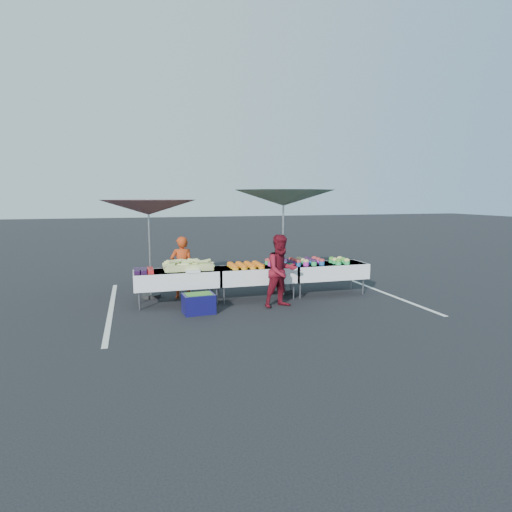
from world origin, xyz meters
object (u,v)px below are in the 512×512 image
object	(u,v)px
customer	(281,271)
umbrella_left	(148,208)
table_left	(177,278)
umbrella_right	(283,199)
table_center	(256,274)
vendor	(182,267)
storage_bin	(199,303)
table_right	(327,270)

from	to	relation	value
customer	umbrella_left	bearing A→B (deg)	134.58
table_left	umbrella_right	xyz separation A→B (m)	(2.60, 0.40, 1.72)
customer	table_center	bearing A→B (deg)	96.84
vendor	umbrella_left	world-z (taller)	umbrella_left
umbrella_left	storage_bin	distance (m)	2.66
table_right	umbrella_left	bearing A→B (deg)	169.04
table_center	vendor	xyz separation A→B (m)	(-1.63, 0.55, 0.14)
vendor	umbrella_right	distance (m)	2.90
storage_bin	table_center	bearing A→B (deg)	26.03
customer	umbrella_left	distance (m)	3.39
table_right	vendor	xyz separation A→B (m)	(-3.43, 0.55, 0.14)
table_left	umbrella_left	size ratio (longest dim) A/B	0.63
umbrella_left	umbrella_right	distance (m)	3.16
table_center	umbrella_right	world-z (taller)	umbrella_right
table_right	umbrella_left	world-z (taller)	umbrella_left
vendor	umbrella_right	bearing A→B (deg)	176.56
vendor	table_right	bearing A→B (deg)	170.98
customer	umbrella_left	world-z (taller)	umbrella_left
vendor	umbrella_left	distance (m)	1.56
table_right	umbrella_left	size ratio (longest dim) A/B	0.63
umbrella_right	customer	bearing A→B (deg)	-111.07
customer	umbrella_right	world-z (taller)	umbrella_right
table_center	table_right	bearing A→B (deg)	0.00
vendor	customer	distance (m)	2.40
table_right	vendor	world-z (taller)	vendor
table_center	table_right	world-z (taller)	same
table_left	umbrella_left	xyz separation A→B (m)	(-0.53, 0.80, 1.51)
table_right	umbrella_right	xyz separation A→B (m)	(-1.00, 0.40, 1.72)
table_left	table_right	distance (m)	3.60
table_left	umbrella_right	distance (m)	3.14
table_right	table_center	bearing A→B (deg)	180.00
table_left	vendor	bearing A→B (deg)	72.90
storage_bin	table_left	bearing A→B (deg)	106.03
vendor	umbrella_left	size ratio (longest dim) A/B	0.49
customer	table_right	bearing A→B (deg)	16.61
table_center	vendor	world-z (taller)	vendor
customer	umbrella_left	size ratio (longest dim) A/B	0.53
table_left	customer	bearing A→B (deg)	-22.04
umbrella_left	umbrella_right	bearing A→B (deg)	-7.28
customer	umbrella_left	xyz separation A→B (m)	(-2.65, 1.66, 1.31)
table_right	customer	world-z (taller)	customer
table_left	customer	world-z (taller)	customer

